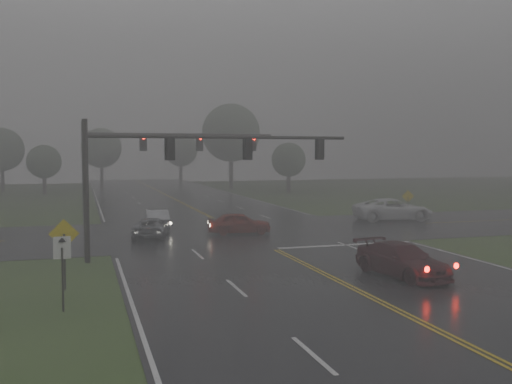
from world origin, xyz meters
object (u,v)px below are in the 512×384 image
object	(u,v)px
pickup_white	(393,220)
signal_gantry_far	(147,151)
sedan_maroon	(402,277)
sedan_silver	(157,230)
signal_gantry_near	(175,161)
car_grey	(151,237)
sedan_red	(239,234)

from	to	relation	value
pickup_white	signal_gantry_far	xyz separation A→B (m)	(-18.96, 5.68, 5.58)
pickup_white	signal_gantry_far	size ratio (longest dim) A/B	0.41
sedan_maroon	sedan_silver	distance (m)	20.29
sedan_silver	signal_gantry_near	world-z (taller)	signal_gantry_near
sedan_maroon	sedan_silver	bearing A→B (deg)	105.30
car_grey	signal_gantry_near	distance (m)	9.28
signal_gantry_far	sedan_red	bearing A→B (deg)	-61.71
sedan_maroon	car_grey	bearing A→B (deg)	111.77
sedan_red	signal_gantry_near	distance (m)	10.50
sedan_maroon	signal_gantry_far	xyz separation A→B (m)	(-8.43, 24.29, 5.58)
sedan_maroon	signal_gantry_near	bearing A→B (deg)	130.39
sedan_red	car_grey	xyz separation A→B (m)	(-5.84, 0.39, 0.00)
car_grey	pickup_white	bearing A→B (deg)	-157.37
signal_gantry_near	sedan_silver	bearing A→B (deg)	87.86
sedan_red	signal_gantry_near	world-z (taller)	signal_gantry_near
signal_gantry_far	car_grey	bearing A→B (deg)	-94.98
signal_gantry_near	signal_gantry_far	bearing A→B (deg)	88.55
sedan_silver	signal_gantry_far	bearing A→B (deg)	-86.72
pickup_white	sedan_maroon	bearing A→B (deg)	157.82
sedan_silver	car_grey	size ratio (longest dim) A/B	0.97
sedan_maroon	signal_gantry_near	xyz separation A→B (m)	(-8.86, 7.51, 5.06)
sedan_silver	pickup_white	distance (m)	18.98
pickup_white	signal_gantry_far	world-z (taller)	signal_gantry_far
sedan_red	sedan_silver	size ratio (longest dim) A/B	0.98
sedan_red	sedan_maroon	bearing A→B (deg)	-159.37
sedan_red	sedan_silver	world-z (taller)	sedan_red
sedan_silver	car_grey	bearing A→B (deg)	79.81
sedan_silver	sedan_maroon	bearing A→B (deg)	118.06
sedan_red	pickup_white	size ratio (longest dim) A/B	0.68
pickup_white	signal_gantry_far	bearing A→B (deg)	80.66
sedan_silver	car_grey	xyz separation A→B (m)	(-0.77, -3.16, 0.00)
signal_gantry_far	sedan_maroon	bearing A→B (deg)	-70.86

